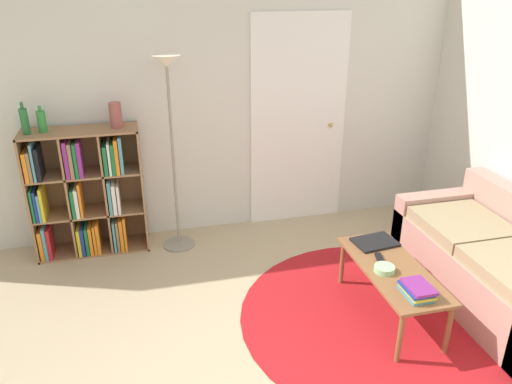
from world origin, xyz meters
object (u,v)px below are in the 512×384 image
at_px(bowl, 384,269).
at_px(bottle_left, 25,121).
at_px(couch, 501,266).
at_px(bookshelf, 85,194).
at_px(bottle_middle, 42,121).
at_px(coffee_table, 392,273).
at_px(floor_lamp, 169,103).
at_px(vase_on_shelf, 116,115).
at_px(laptop, 375,242).

relative_size(bowl, bottle_left, 0.55).
bearing_deg(bottle_left, couch, -23.66).
height_order(bookshelf, bottle_middle, bottle_middle).
xyz_separation_m(couch, bottle_middle, (-3.32, 1.53, 0.94)).
height_order(coffee_table, bowl, bowl).
xyz_separation_m(floor_lamp, coffee_table, (1.39, -1.40, -0.98)).
relative_size(floor_lamp, coffee_table, 1.71).
distance_m(couch, bowl, 1.01).
distance_m(bowl, vase_on_shelf, 2.47).
xyz_separation_m(bookshelf, laptop, (2.19, -1.17, -0.13)).
relative_size(couch, bottle_middle, 7.59).
relative_size(bookshelf, floor_lamp, 0.65).
bearing_deg(bowl, coffee_table, 19.93).
distance_m(floor_lamp, bowl, 2.14).
xyz_separation_m(couch, bowl, (-1.00, -0.02, 0.14)).
height_order(laptop, vase_on_shelf, vase_on_shelf).
height_order(bookshelf, bowl, bookshelf).
bearing_deg(bottle_left, coffee_table, -30.66).
xyz_separation_m(floor_lamp, bottle_left, (-1.14, 0.10, -0.10)).
relative_size(bookshelf, coffee_table, 1.12).
bearing_deg(bowl, bookshelf, 143.25).
bearing_deg(vase_on_shelf, floor_lamp, -14.74).
relative_size(bookshelf, vase_on_shelf, 5.31).
bearing_deg(floor_lamp, bookshelf, 171.41).
relative_size(coffee_table, laptop, 2.92).
distance_m(bookshelf, bottle_left, 0.78).
height_order(bookshelf, coffee_table, bookshelf).
bearing_deg(bottle_middle, bookshelf, -1.50).
bearing_deg(bookshelf, bottle_middle, 178.50).
bearing_deg(bookshelf, coffee_table, -35.11).
distance_m(bottle_left, bottle_middle, 0.13).
xyz_separation_m(coffee_table, laptop, (0.03, 0.35, 0.06)).
height_order(couch, coffee_table, couch).
xyz_separation_m(bowl, bottle_middle, (-2.32, 1.56, 0.79)).
bearing_deg(laptop, bookshelf, 151.95).
xyz_separation_m(floor_lamp, bowl, (1.30, -1.43, -0.91)).
relative_size(laptop, bottle_left, 1.32).
bearing_deg(couch, floor_lamp, 148.46).
bearing_deg(couch, coffee_table, 179.50).
bearing_deg(couch, bottle_left, 156.34).
distance_m(floor_lamp, vase_on_shelf, 0.47).
xyz_separation_m(couch, vase_on_shelf, (-2.74, 1.53, 0.95)).
bearing_deg(bottle_middle, bowl, -33.84).
bearing_deg(floor_lamp, vase_on_shelf, 165.26).
bearing_deg(bookshelf, floor_lamp, -8.59).
bearing_deg(bowl, laptop, 72.85).
height_order(bookshelf, couch, bookshelf).
height_order(bottle_left, vase_on_shelf, bottle_left).
xyz_separation_m(bowl, bottle_left, (-2.44, 1.53, 0.81)).
distance_m(laptop, bowl, 0.40).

